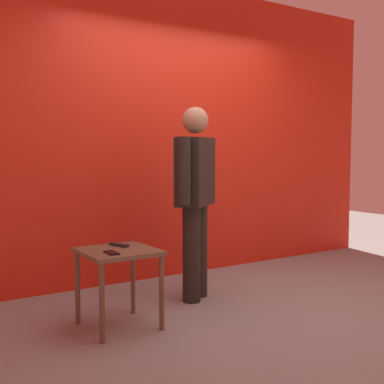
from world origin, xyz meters
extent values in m
plane|color=gray|center=(0.00, 0.00, 0.00)|extent=(12.00, 12.00, 0.00)
cube|color=red|center=(0.00, 1.46, 1.46)|extent=(5.16, 0.12, 2.91)
cylinder|color=black|center=(-0.45, 0.53, 0.40)|extent=(0.21, 0.21, 0.80)
cylinder|color=black|center=(-0.30, 0.64, 0.40)|extent=(0.21, 0.21, 0.80)
cube|color=black|center=(-0.37, 0.59, 1.08)|extent=(0.48, 0.43, 0.57)
cube|color=red|center=(-0.44, 0.68, 1.11)|extent=(0.10, 0.08, 0.48)
cube|color=#C68CB7|center=(-0.44, 0.68, 1.09)|extent=(0.04, 0.03, 0.43)
cylinder|color=black|center=(-0.58, 0.43, 1.10)|extent=(0.15, 0.15, 0.54)
cylinder|color=black|center=(-0.16, 0.75, 1.10)|extent=(0.15, 0.15, 0.54)
sphere|color=#A87A5B|center=(-0.37, 0.59, 1.51)|extent=(0.22, 0.22, 0.22)
cube|color=brown|center=(-1.21, 0.31, 0.54)|extent=(0.51, 0.51, 0.03)
cylinder|color=brown|center=(-1.43, 0.08, 0.26)|extent=(0.04, 0.04, 0.53)
cylinder|color=brown|center=(-0.99, 0.08, 0.26)|extent=(0.04, 0.04, 0.53)
cylinder|color=brown|center=(-1.43, 0.53, 0.26)|extent=(0.04, 0.04, 0.53)
cylinder|color=brown|center=(-0.99, 0.53, 0.26)|extent=(0.04, 0.04, 0.53)
cube|color=black|center=(-1.31, 0.20, 0.56)|extent=(0.08, 0.15, 0.01)
cube|color=black|center=(-1.15, 0.42, 0.57)|extent=(0.09, 0.18, 0.02)
camera|label=1|loc=(-2.68, -2.89, 1.24)|focal=46.84mm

